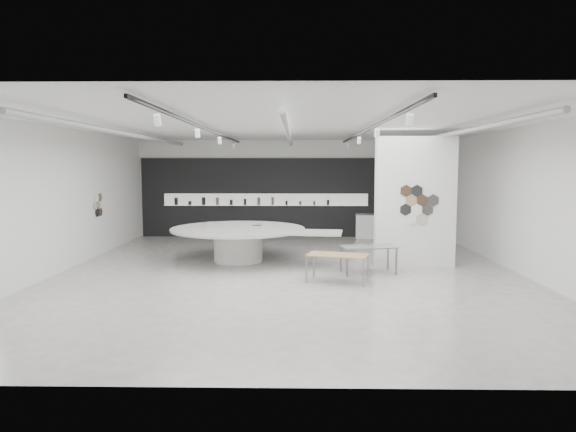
{
  "coord_description": "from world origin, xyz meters",
  "views": [
    {
      "loc": [
        0.22,
        -13.23,
        2.79
      ],
      "look_at": [
        -0.03,
        1.2,
        1.38
      ],
      "focal_mm": 32.0,
      "sensor_mm": 36.0,
      "label": 1
    }
  ],
  "objects_px": {
    "sample_table_wood": "(338,256)",
    "partition_column": "(415,202)",
    "display_island": "(241,239)",
    "kitchen_counter": "(377,226)",
    "sample_table_stone": "(368,249)"
  },
  "relations": [
    {
      "from": "partition_column",
      "to": "kitchen_counter",
      "type": "bearing_deg",
      "value": 91.7
    },
    {
      "from": "sample_table_wood",
      "to": "partition_column",
      "type": "bearing_deg",
      "value": 41.36
    },
    {
      "from": "sample_table_wood",
      "to": "kitchen_counter",
      "type": "distance_m",
      "value": 7.85
    },
    {
      "from": "partition_column",
      "to": "sample_table_stone",
      "type": "relative_size",
      "value": 2.43
    },
    {
      "from": "display_island",
      "to": "sample_table_stone",
      "type": "height_order",
      "value": "display_island"
    },
    {
      "from": "partition_column",
      "to": "sample_table_stone",
      "type": "distance_m",
      "value": 2.07
    },
    {
      "from": "sample_table_stone",
      "to": "kitchen_counter",
      "type": "height_order",
      "value": "kitchen_counter"
    },
    {
      "from": "sample_table_wood",
      "to": "sample_table_stone",
      "type": "height_order",
      "value": "sample_table_stone"
    },
    {
      "from": "display_island",
      "to": "sample_table_wood",
      "type": "height_order",
      "value": "display_island"
    },
    {
      "from": "partition_column",
      "to": "sample_table_wood",
      "type": "distance_m",
      "value": 3.28
    },
    {
      "from": "display_island",
      "to": "sample_table_wood",
      "type": "relative_size",
      "value": 3.29
    },
    {
      "from": "sample_table_wood",
      "to": "kitchen_counter",
      "type": "xyz_separation_m",
      "value": [
        2.13,
        7.56,
        -0.15
      ]
    },
    {
      "from": "partition_column",
      "to": "kitchen_counter",
      "type": "height_order",
      "value": "partition_column"
    },
    {
      "from": "kitchen_counter",
      "to": "sample_table_wood",
      "type": "bearing_deg",
      "value": -98.08
    },
    {
      "from": "display_island",
      "to": "sample_table_stone",
      "type": "bearing_deg",
      "value": -17.45
    }
  ]
}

